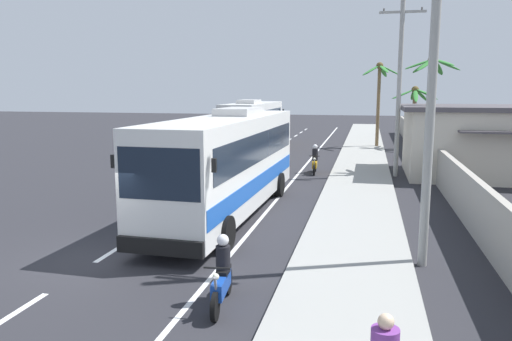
# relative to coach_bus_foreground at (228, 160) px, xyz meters

# --- Properties ---
(ground_plane) EXTENTS (160.00, 160.00, 0.00)m
(ground_plane) POSITION_rel_coach_bus_foreground_xyz_m (-2.08, -5.67, -2.04)
(ground_plane) COLOR #28282D
(sidewalk_kerb) EXTENTS (3.20, 90.00, 0.14)m
(sidewalk_kerb) POSITION_rel_coach_bus_foreground_xyz_m (4.72, 4.33, -1.97)
(sidewalk_kerb) COLOR #999993
(sidewalk_kerb) RESTS_ON ground
(lane_markings) EXTENTS (3.57, 71.00, 0.01)m
(lane_markings) POSITION_rel_coach_bus_foreground_xyz_m (0.12, 8.66, -2.04)
(lane_markings) COLOR white
(lane_markings) RESTS_ON ground
(boundary_wall) EXTENTS (0.24, 60.00, 1.80)m
(boundary_wall) POSITION_rel_coach_bus_foreground_xyz_m (8.52, 8.33, -1.14)
(boundary_wall) COLOR #9E998E
(boundary_wall) RESTS_ON ground
(coach_bus_foreground) EXTENTS (3.12, 12.04, 3.93)m
(coach_bus_foreground) POSITION_rel_coach_bus_foreground_xyz_m (0.00, 0.00, 0.00)
(coach_bus_foreground) COLOR white
(coach_bus_foreground) RESTS_ON ground
(coach_bus_far_lane) EXTENTS (3.05, 11.90, 3.85)m
(coach_bus_far_lane) POSITION_rel_coach_bus_foreground_xyz_m (-4.10, 21.82, -0.04)
(coach_bus_far_lane) COLOR white
(coach_bus_far_lane) RESTS_ON ground
(motorcycle_beside_bus) EXTENTS (0.56, 1.96, 1.61)m
(motorcycle_beside_bus) POSITION_rel_coach_bus_foreground_xyz_m (2.20, 9.91, -1.39)
(motorcycle_beside_bus) COLOR black
(motorcycle_beside_bus) RESTS_ON ground
(motorcycle_trailing) EXTENTS (0.56, 1.96, 1.56)m
(motorcycle_trailing) POSITION_rel_coach_bus_foreground_xyz_m (2.06, -7.80, -1.40)
(motorcycle_trailing) COLOR black
(motorcycle_trailing) RESTS_ON ground
(utility_pole_nearest) EXTENTS (3.28, 0.24, 10.37)m
(utility_pole_nearest) POSITION_rel_coach_bus_foreground_xyz_m (6.50, -4.24, 3.44)
(utility_pole_nearest) COLOR #9E9E99
(utility_pole_nearest) RESTS_ON ground
(utility_pole_mid) EXTENTS (2.35, 0.24, 9.90)m
(utility_pole_mid) POSITION_rel_coach_bus_foreground_xyz_m (6.56, 9.87, 3.12)
(utility_pole_mid) COLOR #9E9E99
(utility_pole_mid) RESTS_ON ground
(palm_nearest) EXTENTS (3.14, 3.33, 6.77)m
(palm_nearest) POSITION_rel_coach_bus_foreground_xyz_m (5.78, 23.43, 2.89)
(palm_nearest) COLOR brown
(palm_nearest) RESTS_ON ground
(palm_second) EXTENTS (3.02, 2.66, 6.49)m
(palm_second) POSITION_rel_coach_bus_foreground_xyz_m (8.32, 11.13, 2.62)
(palm_second) COLOR brown
(palm_second) RESTS_ON ground
(palm_third) EXTENTS (3.53, 3.43, 4.91)m
(palm_third) POSITION_rel_coach_bus_foreground_xyz_m (8.51, 22.74, 1.59)
(palm_third) COLOR brown
(palm_third) RESTS_ON ground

